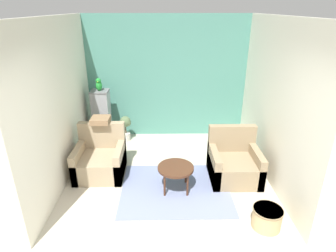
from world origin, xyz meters
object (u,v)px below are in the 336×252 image
object	(u,v)px
birdcage	(102,118)
parrot	(99,85)
potted_plant	(125,126)
armchair_left	(101,160)
armchair_right	(234,164)
coffee_table	(176,169)
wicker_basket	(267,217)

from	to	relation	value
birdcage	parrot	size ratio (longest dim) A/B	4.42
parrot	potted_plant	distance (m)	1.12
birdcage	parrot	xyz separation A→B (m)	(0.00, 0.00, 0.77)
birdcage	potted_plant	xyz separation A→B (m)	(0.49, 0.10, -0.23)
armchair_left	armchair_right	size ratio (longest dim) A/B	1.00
armchair_right	potted_plant	xyz separation A→B (m)	(-2.16, 1.60, 0.09)
armchair_left	armchair_right	bearing A→B (deg)	-4.26
coffee_table	armchair_right	world-z (taller)	armchair_right
armchair_right	wicker_basket	bearing A→B (deg)	-81.61
parrot	wicker_basket	xyz separation A→B (m)	(2.84, -2.77, -1.20)
coffee_table	armchair_left	size ratio (longest dim) A/B	0.67
armchair_right	coffee_table	bearing A→B (deg)	-161.56
armchair_right	birdcage	bearing A→B (deg)	150.54
parrot	birdcage	bearing A→B (deg)	-90.00
armchair_left	parrot	world-z (taller)	parrot
armchair_right	wicker_basket	world-z (taller)	armchair_right
armchair_right	birdcage	size ratio (longest dim) A/B	0.73
potted_plant	wicker_basket	world-z (taller)	potted_plant
parrot	coffee_table	bearing A→B (deg)	-49.58
coffee_table	wicker_basket	size ratio (longest dim) A/B	1.43
armchair_left	wicker_basket	xyz separation A→B (m)	(2.64, -1.45, -0.12)
potted_plant	armchair_right	bearing A→B (deg)	-36.51
birdcage	potted_plant	size ratio (longest dim) A/B	2.07
wicker_basket	birdcage	bearing A→B (deg)	135.75
parrot	potted_plant	bearing A→B (deg)	11.01
armchair_right	birdcage	xyz separation A→B (m)	(-2.65, 1.50, 0.31)
birdcage	potted_plant	world-z (taller)	birdcage
coffee_table	potted_plant	world-z (taller)	potted_plant
coffee_table	wicker_basket	world-z (taller)	coffee_table
armchair_left	wicker_basket	bearing A→B (deg)	-28.83
armchair_right	potted_plant	bearing A→B (deg)	143.49
birdcage	armchair_right	bearing A→B (deg)	-29.46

